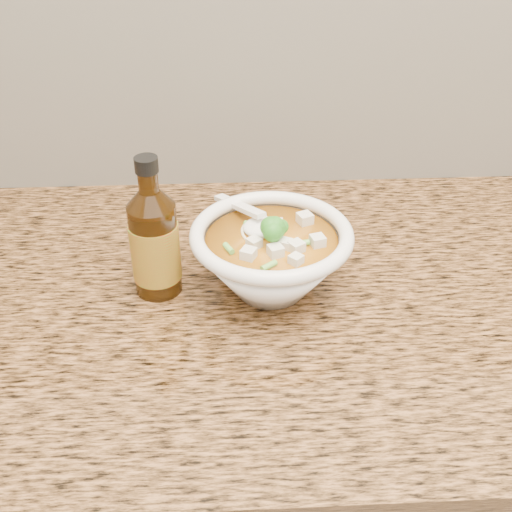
{
  "coord_description": "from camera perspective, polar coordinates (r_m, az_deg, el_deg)",
  "views": [
    {
      "loc": [
        -0.25,
        0.98,
        1.43
      ],
      "look_at": [
        -0.22,
        1.67,
        0.95
      ],
      "focal_mm": 45.0,
      "sensor_mm": 36.0,
      "label": 1
    }
  ],
  "objects": [
    {
      "name": "cabinet",
      "position": [
        1.24,
        10.69,
        -19.98
      ],
      "size": [
        4.0,
        0.65,
        0.86
      ],
      "primitive_type": "cube",
      "color": "#33200F",
      "rests_on": "ground"
    },
    {
      "name": "soup_bowl",
      "position": [
        0.84,
        1.36,
        -0.24
      ],
      "size": [
        0.21,
        0.23,
        0.12
      ],
      "rotation": [
        0.0,
        0.0,
        0.34
      ],
      "color": "white",
      "rests_on": "counter_slab"
    },
    {
      "name": "counter_slab",
      "position": [
        0.92,
        13.64,
        -3.28
      ],
      "size": [
        4.0,
        0.68,
        0.04
      ],
      "primitive_type": "cube",
      "color": "brown",
      "rests_on": "cabinet"
    },
    {
      "name": "hot_sauce_bottle",
      "position": [
        0.84,
        -9.0,
        1.13
      ],
      "size": [
        0.07,
        0.07,
        0.2
      ],
      "rotation": [
        0.0,
        0.0,
        -0.12
      ],
      "color": "#3B2108",
      "rests_on": "counter_slab"
    }
  ]
}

